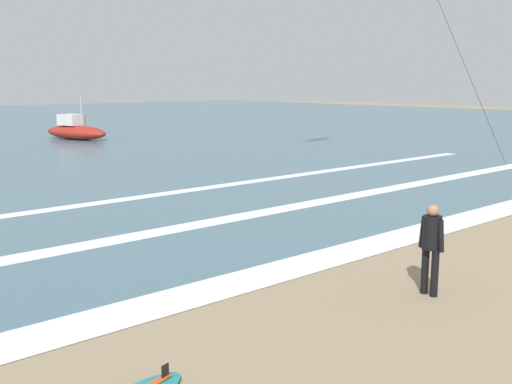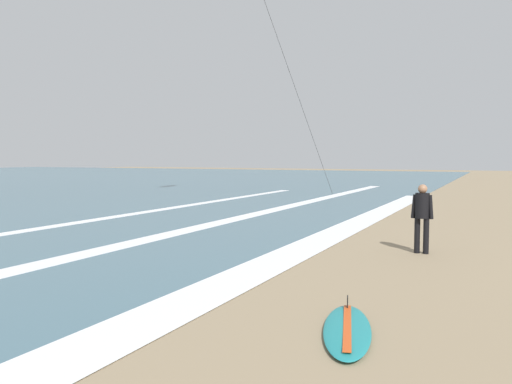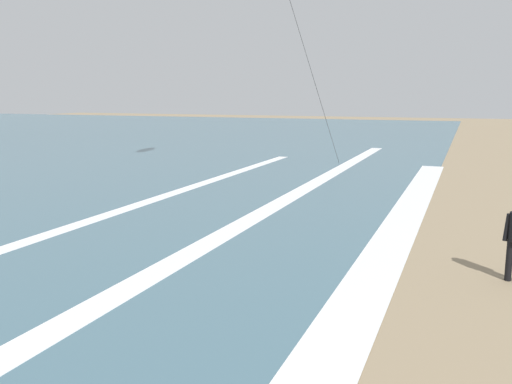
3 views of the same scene
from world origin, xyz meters
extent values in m
cube|color=white|center=(0.45, 8.51, 0.01)|extent=(36.28, 1.06, 0.01)
cube|color=white|center=(-1.79, 12.75, 0.01)|extent=(58.17, 0.70, 0.01)
cube|color=white|center=(-0.77, 17.09, 0.01)|extent=(41.48, 0.56, 0.01)
cylinder|color=black|center=(0.76, 5.95, 0.41)|extent=(0.13, 0.13, 0.82)
cylinder|color=black|center=(0.77, 6.04, 1.08)|extent=(0.10, 0.14, 0.56)
cylinder|color=#333333|center=(13.63, 14.67, 7.61)|extent=(9.49, 2.63, 15.23)
camera|label=1|loc=(-8.19, 0.21, 3.64)|focal=43.02mm
camera|label=2|loc=(-11.41, 4.28, 2.23)|focal=35.79mm
camera|label=3|loc=(-10.87, 6.84, 3.68)|focal=38.59mm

